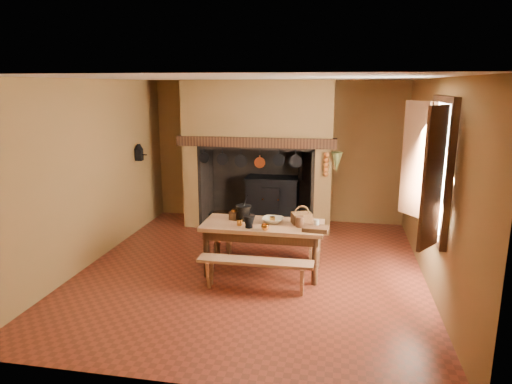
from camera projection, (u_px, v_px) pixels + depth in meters
floor at (252, 270)px, 6.84m from camera, size 5.50×5.50×0.00m
ceiling at (251, 78)px, 6.20m from camera, size 5.50×5.50×0.00m
back_wall at (278, 152)px, 9.15m from camera, size 5.00×0.02×2.80m
wall_left at (91, 173)px, 6.96m from camera, size 0.02×5.50×2.80m
wall_right at (435, 185)px, 6.08m from camera, size 0.02×5.50×2.80m
wall_front at (190, 242)px, 3.89m from camera, size 5.00×0.02×2.80m
chimney_breast at (259, 133)px, 8.69m from camera, size 2.95×0.96×2.80m
iron_range at (273, 199)px, 9.08m from camera, size 1.12×0.55×1.60m
hearth_pans at (221, 219)px, 9.13m from camera, size 0.51×0.62×0.20m
hanging_pans at (252, 161)px, 8.32m from camera, size 1.92×0.29×0.27m
onion_string at (326, 165)px, 8.07m from camera, size 0.12×0.10×0.46m
herb_bunch at (337, 162)px, 8.03m from camera, size 0.20×0.20×0.35m
window at (431, 168)px, 5.66m from camera, size 0.39×1.75×1.76m
wall_coffee_mill at (139, 151)px, 8.41m from camera, size 0.23×0.16×0.31m
work_table at (263, 231)px, 6.61m from camera, size 1.74×0.77×0.76m
bench_front at (255, 268)px, 6.09m from camera, size 1.55×0.27×0.44m
bench_back at (269, 237)px, 7.27m from camera, size 1.63×0.29×0.46m
mortar_large at (244, 212)px, 6.69m from camera, size 0.23×0.23×0.39m
mortar_small at (249, 221)px, 6.37m from camera, size 0.18×0.18×0.31m
coffee_grinder at (235, 215)px, 6.76m from camera, size 0.18×0.16×0.19m
brass_mug_a at (240, 222)px, 6.49m from camera, size 0.10×0.10×0.09m
brass_mug_b at (272, 220)px, 6.60m from camera, size 0.09×0.09×0.09m
mixing_bowl at (273, 220)px, 6.62m from camera, size 0.34×0.34×0.08m
stoneware_crock at (300, 222)px, 6.41m from camera, size 0.13×0.13×0.14m
glass_jar at (317, 224)px, 6.33m from camera, size 0.10×0.10×0.13m
wicker_basket at (302, 218)px, 6.57m from camera, size 0.33×0.28×0.27m
wooden_tray at (316, 229)px, 6.26m from camera, size 0.36×0.27×0.06m
brass_cup at (265, 227)px, 6.27m from camera, size 0.14×0.14×0.08m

